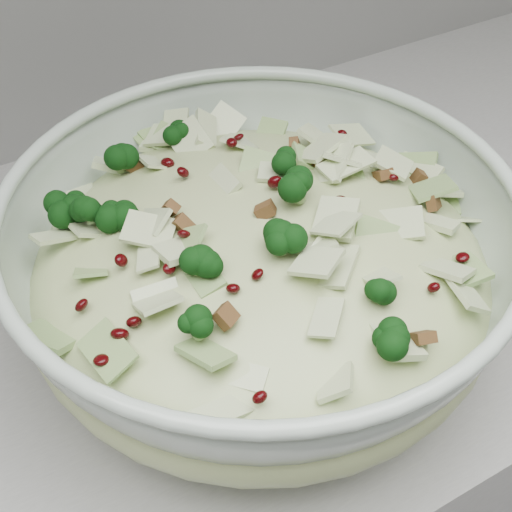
{
  "coord_description": "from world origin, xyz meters",
  "views": [
    {
      "loc": [
        -0.33,
        1.25,
        1.39
      ],
      "look_at": [
        -0.13,
        1.59,
        1.02
      ],
      "focal_mm": 50.0,
      "sensor_mm": 36.0,
      "label": 1
    }
  ],
  "objects": [
    {
      "name": "mixing_bowl",
      "position": [
        -0.12,
        1.6,
        0.98
      ],
      "size": [
        0.49,
        0.49,
        0.16
      ],
      "rotation": [
        0.0,
        0.0,
        -0.29
      ],
      "color": "#A6B7A8",
      "rests_on": "counter"
    },
    {
      "name": "salad",
      "position": [
        -0.12,
        1.6,
        1.01
      ],
      "size": [
        0.38,
        0.38,
        0.16
      ],
      "rotation": [
        0.0,
        0.0,
        -0.05
      ],
      "color": "#C3D591",
      "rests_on": "mixing_bowl"
    },
    {
      "name": "counter",
      "position": [
        0.0,
        1.7,
        0.45
      ],
      "size": [
        3.6,
        0.6,
        0.9
      ],
      "primitive_type": "cube",
      "color": "#A6A5A1",
      "rests_on": "floor"
    }
  ]
}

